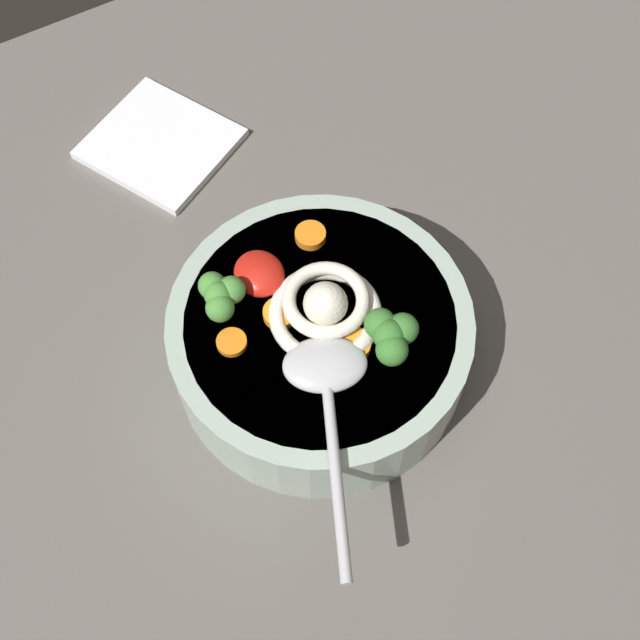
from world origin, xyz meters
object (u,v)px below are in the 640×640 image
soup_bowl (320,340)px  folded_napkin (160,144)px  noodle_pile (326,308)px  soup_spoon (327,383)px

soup_bowl → folded_napkin: 26.48cm
folded_napkin → noodle_pile: bearing=-175.1°
soup_bowl → noodle_pile: noodle_pile is taller
soup_spoon → soup_bowl: bearing=180.0°
soup_spoon → folded_napkin: bearing=-155.8°
soup_bowl → soup_spoon: soup_spoon is taller
noodle_pile → soup_spoon: bearing=150.5°
soup_spoon → folded_napkin: 31.90cm
noodle_pile → soup_bowl: bearing=103.1°
soup_bowl → noodle_pile: (0.12, -0.53, 4.34)cm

